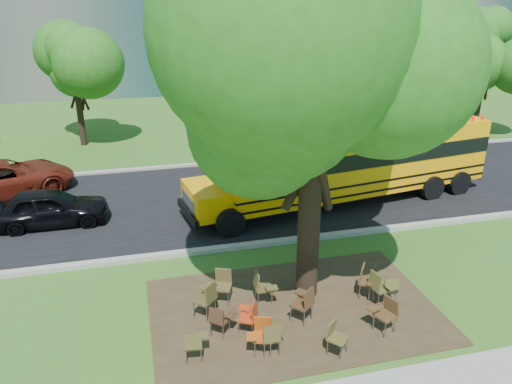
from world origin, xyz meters
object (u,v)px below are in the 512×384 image
object	(u,v)px
school_bus	(353,159)
chair_2	(250,315)
chair_0	(194,343)
chair_3	(262,332)
chair_12	(366,279)
bg_car_red	(5,179)
chair_6	(386,311)
chair_8	(207,296)
chair_9	(222,283)
chair_7	(380,286)
main_tree	(315,87)
chair_4	(272,335)
chair_13	(390,287)
chair_5	(336,335)
chair_10	(262,285)
chair_11	(304,301)
chair_1	(220,318)
black_car	(50,207)

from	to	relation	value
school_bus	chair_2	size ratio (longest dim) A/B	14.54
chair_0	chair_3	size ratio (longest dim) A/B	0.93
chair_12	bg_car_red	xyz separation A→B (m)	(-10.38, 9.83, 0.14)
chair_0	chair_6	size ratio (longest dim) A/B	0.91
chair_8	chair_9	world-z (taller)	chair_8
chair_7	bg_car_red	world-z (taller)	bg_car_red
main_tree	chair_12	bearing A→B (deg)	-21.50
chair_2	chair_4	distance (m)	0.90
school_bus	chair_13	size ratio (longest dim) A/B	15.35
chair_9	chair_5	bearing A→B (deg)	149.52
school_bus	chair_4	world-z (taller)	school_bus
chair_10	chair_11	size ratio (longest dim) A/B	0.95
chair_0	chair_5	world-z (taller)	chair_5
chair_1	chair_2	bearing A→B (deg)	35.14
school_bus	bg_car_red	distance (m)	13.29
black_car	bg_car_red	xyz separation A→B (m)	(-2.02, 3.23, 0.06)
chair_8	chair_13	distance (m)	4.58
chair_4	black_car	xyz separation A→B (m)	(-5.43, 8.13, 0.12)
chair_5	chair_12	bearing A→B (deg)	-172.01
chair_4	chair_13	world-z (taller)	chair_4
chair_4	chair_8	size ratio (longest dim) A/B	0.88
chair_5	black_car	distance (m)	10.81
chair_12	black_car	world-z (taller)	black_car
chair_1	black_car	size ratio (longest dim) A/B	0.21
chair_6	chair_13	size ratio (longest dim) A/B	1.14
chair_6	chair_9	bearing A→B (deg)	36.94
main_tree	black_car	distance (m)	10.36
school_bus	chair_5	world-z (taller)	school_bus
chair_2	black_car	world-z (taller)	black_car
chair_0	chair_2	distance (m)	1.51
chair_10	chair_13	xyz separation A→B (m)	(3.12, -0.77, -0.08)
chair_1	chair_7	xyz separation A→B (m)	(4.07, 0.22, 0.09)
chair_13	black_car	world-z (taller)	black_car
chair_11	chair_5	bearing A→B (deg)	-118.59
school_bus	chair_1	size ratio (longest dim) A/B	14.75
chair_0	chair_3	world-z (taller)	chair_3
chair_0	chair_7	bearing A→B (deg)	17.53
chair_1	chair_5	xyz separation A→B (m)	(2.31, -1.21, 0.00)
chair_1	black_car	distance (m)	8.49
chair_2	school_bus	bearing A→B (deg)	-10.15
chair_6	chair_7	xyz separation A→B (m)	(0.33, 0.96, 0.05)
chair_8	chair_12	world-z (taller)	chair_8
chair_10	bg_car_red	world-z (taller)	bg_car_red
chair_5	chair_0	bearing A→B (deg)	-50.58
chair_7	chair_11	size ratio (longest dim) A/B	1.00
chair_8	chair_9	distance (m)	0.73
chair_5	chair_11	world-z (taller)	chair_11
main_tree	chair_4	world-z (taller)	main_tree
chair_9	bg_car_red	xyz separation A→B (m)	(-6.77, 9.10, 0.14)
school_bus	chair_4	xyz separation A→B (m)	(-5.30, -7.72, -1.12)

